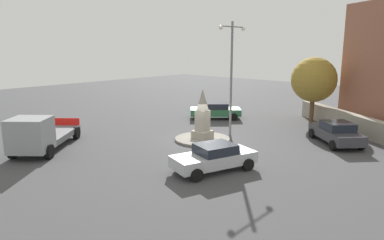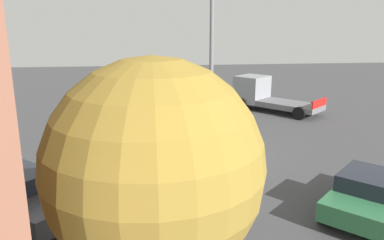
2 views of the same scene
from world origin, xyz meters
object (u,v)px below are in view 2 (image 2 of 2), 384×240
(streetlamp, at_px, (212,55))
(truck_grey_far_side, at_px, (264,94))
(monument, at_px, (213,118))
(car_silver_parked_right, at_px, (123,120))
(car_dark_grey_waiting, at_px, (20,196))
(car_green_parked_left, at_px, (371,192))
(tree_near_wall, at_px, (155,167))

(streetlamp, bearing_deg, truck_grey_far_side, -27.51)
(monument, relative_size, truck_grey_far_side, 0.56)
(car_silver_parked_right, bearing_deg, car_dark_grey_waiting, 164.30)
(car_silver_parked_right, relative_size, car_green_parked_left, 1.06)
(car_silver_parked_right, height_order, tree_near_wall, tree_near_wall)
(car_dark_grey_waiting, xyz_separation_m, tree_near_wall, (-5.26, -4.02, 2.79))
(monument, bearing_deg, streetlamp, 167.24)
(streetlamp, height_order, truck_grey_far_side, streetlamp)
(monument, bearing_deg, car_green_parked_left, -148.28)
(monument, relative_size, car_dark_grey_waiting, 0.75)
(truck_grey_far_side, xyz_separation_m, tree_near_wall, (-19.21, 8.19, 2.44))
(car_silver_parked_right, distance_m, truck_grey_far_side, 10.66)
(car_green_parked_left, xyz_separation_m, truck_grey_far_side, (15.03, -1.36, 0.38))
(car_dark_grey_waiting, bearing_deg, truck_grey_far_side, -41.20)
(streetlamp, xyz_separation_m, car_dark_grey_waiting, (-2.82, 6.42, -3.99))
(streetlamp, relative_size, car_dark_grey_waiting, 1.76)
(streetlamp, relative_size, car_green_parked_left, 1.78)
(monument, relative_size, streetlamp, 0.42)
(monument, xyz_separation_m, tree_near_wall, (-10.47, 2.94, 1.86))
(car_silver_parked_right, height_order, car_dark_grey_waiting, car_dark_grey_waiting)
(car_silver_parked_right, bearing_deg, car_green_parked_left, -141.65)
(monument, relative_size, car_silver_parked_right, 0.71)
(car_green_parked_left, height_order, truck_grey_far_side, truck_grey_far_side)
(monument, xyz_separation_m, car_green_parked_left, (-6.30, -3.89, -0.96))
(streetlamp, xyz_separation_m, truck_grey_far_side, (11.13, -5.79, -3.65))
(monument, bearing_deg, car_silver_parked_right, 46.57)
(monument, height_order, car_dark_grey_waiting, monument)
(truck_grey_far_side, relative_size, tree_near_wall, 1.11)
(tree_near_wall, bearing_deg, monument, -15.67)
(tree_near_wall, bearing_deg, truck_grey_far_side, -23.09)
(streetlamp, relative_size, tree_near_wall, 1.46)
(car_dark_grey_waiting, relative_size, tree_near_wall, 0.83)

